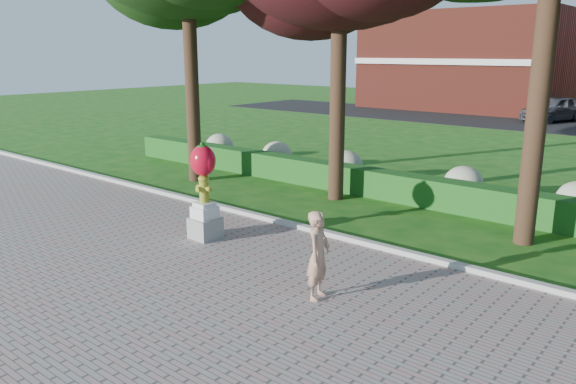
% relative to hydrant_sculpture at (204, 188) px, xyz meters
% --- Properties ---
extents(ground, '(100.00, 100.00, 0.00)m').
position_rel_hydrant_sculpture_xyz_m(ground, '(2.16, -1.07, -1.21)').
color(ground, '#154F13').
rests_on(ground, ground).
extents(walkway, '(40.00, 14.00, 0.04)m').
position_rel_hydrant_sculpture_xyz_m(walkway, '(2.16, -5.07, -1.19)').
color(walkway, gray).
rests_on(walkway, ground).
extents(curb, '(40.00, 0.18, 0.15)m').
position_rel_hydrant_sculpture_xyz_m(curb, '(2.16, 1.93, -1.13)').
color(curb, '#ADADA5').
rests_on(curb, ground).
extents(lawn_hedge, '(24.00, 0.70, 0.80)m').
position_rel_hydrant_sculpture_xyz_m(lawn_hedge, '(2.16, 5.93, -0.81)').
color(lawn_hedge, '#174A15').
rests_on(lawn_hedge, ground).
extents(hydrangea_row, '(20.10, 1.10, 0.99)m').
position_rel_hydrant_sculpture_xyz_m(hydrangea_row, '(2.73, 6.93, -0.66)').
color(hydrangea_row, '#ADAF86').
rests_on(hydrangea_row, ground).
extents(building_left, '(14.00, 8.00, 7.00)m').
position_rel_hydrant_sculpture_xyz_m(building_left, '(-7.84, 32.93, 2.29)').
color(building_left, maroon).
rests_on(building_left, ground).
extents(hydrant_sculpture, '(0.64, 0.62, 2.21)m').
position_rel_hydrant_sculpture_xyz_m(hydrant_sculpture, '(0.00, 0.00, 0.00)').
color(hydrant_sculpture, gray).
rests_on(hydrant_sculpture, walkway).
extents(woman, '(0.51, 0.65, 1.56)m').
position_rel_hydrant_sculpture_xyz_m(woman, '(3.89, -0.92, -0.39)').
color(woman, tan).
rests_on(woman, walkway).
extents(parked_car, '(3.29, 4.91, 1.55)m').
position_rel_hydrant_sculpture_xyz_m(parked_car, '(-0.29, 28.57, -0.41)').
color(parked_car, '#414248').
rests_on(parked_car, street).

